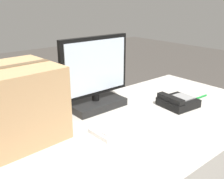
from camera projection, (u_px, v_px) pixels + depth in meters
monitor at (95, 81)px, 1.51m from camera, size 0.45×0.20×0.42m
keyboard at (131, 121)px, 1.36m from camera, size 0.45×0.16×0.03m
desk_phone at (177, 102)px, 1.57m from camera, size 0.21×0.21×0.08m
cardboard_box at (15, 103)px, 1.18m from camera, size 0.38×0.37×0.34m
pen_marker at (200, 97)px, 1.71m from camera, size 0.13×0.02×0.01m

